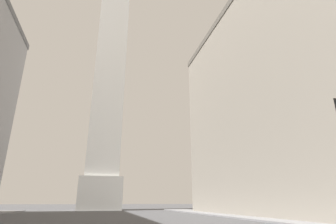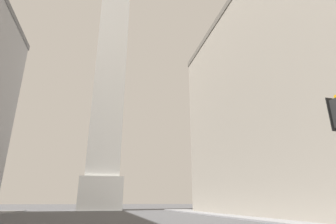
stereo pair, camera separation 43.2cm
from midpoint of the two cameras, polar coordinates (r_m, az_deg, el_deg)
The scene contains 3 objects.
sidewalk_right at distance 25.95m, azimuth 23.81°, elevation -20.73°, with size 5.00×66.27×0.15m, color gray.
building_right at distance 36.60m, azimuth 30.99°, elevation 3.60°, with size 20.26×40.58×27.77m.
obelisk at distance 65.33m, azimuth -11.95°, elevation 11.94°, with size 8.25×8.25×72.33m.
Camera 2 is at (0.09, -1.15, 1.54)m, focal length 28.00 mm.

